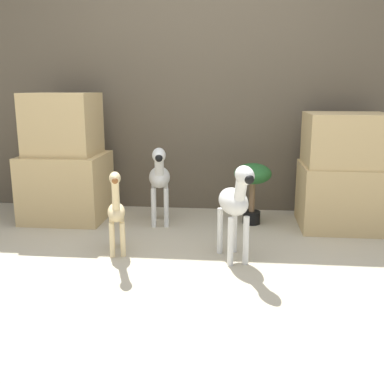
% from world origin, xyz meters
% --- Properties ---
extents(ground_plane, '(14.00, 14.00, 0.00)m').
position_xyz_m(ground_plane, '(0.00, 0.00, 0.00)').
color(ground_plane, '#B2A88E').
extents(wall_back, '(6.40, 0.08, 2.20)m').
position_xyz_m(wall_back, '(0.00, 1.68, 1.10)').
color(wall_back, brown).
rests_on(wall_back, ground_plane).
extents(rock_pillar_left, '(0.69, 0.62, 1.10)m').
position_xyz_m(rock_pillar_left, '(-1.19, 1.19, 0.50)').
color(rock_pillar_left, tan).
rests_on(rock_pillar_left, ground_plane).
extents(rock_pillar_right, '(0.69, 0.62, 0.95)m').
position_xyz_m(rock_pillar_right, '(1.19, 1.19, 0.46)').
color(rock_pillar_right, tan).
rests_on(rock_pillar_right, ground_plane).
extents(zebra_right, '(0.29, 0.49, 0.68)m').
position_xyz_m(zebra_right, '(0.31, 0.32, 0.42)').
color(zebra_right, silver).
rests_on(zebra_right, ground_plane).
extents(zebra_left, '(0.23, 0.49, 0.68)m').
position_xyz_m(zebra_left, '(-0.34, 1.09, 0.42)').
color(zebra_left, silver).
rests_on(zebra_left, ground_plane).
extents(giraffe_figurine, '(0.20, 0.42, 0.62)m').
position_xyz_m(giraffe_figurine, '(-0.52, 0.37, 0.31)').
color(giraffe_figurine, beige).
rests_on(giraffe_figurine, ground_plane).
extents(potted_palm_front, '(0.32, 0.32, 0.53)m').
position_xyz_m(potted_palm_front, '(0.44, 1.19, 0.39)').
color(potted_palm_front, black).
rests_on(potted_palm_front, ground_plane).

